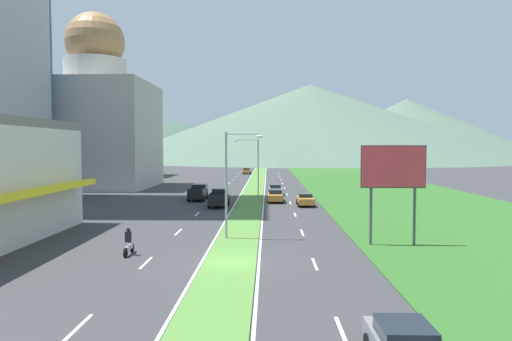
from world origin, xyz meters
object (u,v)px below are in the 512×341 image
car_5 (305,199)px  street_lamp_mid (255,162)px  pickup_truck_1 (198,192)px  car_1 (275,190)px  motorcycle_rider (129,244)px  billboard_roadside (393,172)px  car_3 (247,171)px  car_4 (275,196)px  pickup_truck_0 (219,198)px  street_lamp_near (231,177)px

car_5 → street_lamp_mid: bearing=-151.1°
pickup_truck_1 → car_5: bearing=-112.7°
car_1 → motorcycle_rider: size_ratio=2.11×
billboard_roadside → pickup_truck_1: 33.18m
car_3 → pickup_truck_1: 57.79m
car_4 → car_5: car_4 is taller
pickup_truck_1 → street_lamp_mid: bearing=-52.0°
street_lamp_mid → billboard_roadside: 34.92m
billboard_roadside → pickup_truck_0: 26.05m
car_3 → car_5: (9.92, -63.38, -0.03)m
car_5 → pickup_truck_0: size_ratio=0.82×
street_lamp_near → car_3: (-2.64, 83.11, -3.96)m
street_lamp_near → billboard_roadside: bearing=-10.0°
street_lamp_near → car_4: bearing=80.9°
car_5 → motorcycle_rider: bearing=-28.3°
car_4 → car_5: bearing=43.6°
billboard_roadside → pickup_truck_1: bearing=123.3°
car_4 → pickup_truck_1: size_ratio=0.87×
street_lamp_mid → car_3: (-3.60, 51.95, -4.04)m
billboard_roadside → motorcycle_rider: size_ratio=3.57×
car_3 → street_lamp_mid: bearing=-176.0°
car_3 → car_4: (6.41, -59.70, 0.01)m
car_1 → car_3: car_1 is taller
pickup_truck_1 → car_4: bearing=-101.3°
street_lamp_near → billboard_roadside: street_lamp_near is taller
street_lamp_mid → billboard_roadside: size_ratio=1.14×
billboard_roadside → car_1: billboard_roadside is taller
car_1 → car_4: size_ratio=0.89×
street_lamp_near → car_4: size_ratio=1.73×
street_lamp_mid → motorcycle_rider: bearing=-101.1°
car_4 → motorcycle_rider: bearing=-19.2°
billboard_roadside → car_1: bearing=103.0°
billboard_roadside → motorcycle_rider: billboard_roadside is taller
car_5 → pickup_truck_0: 10.23m
car_4 → pickup_truck_0: size_ratio=0.87×
pickup_truck_1 → motorcycle_rider: (0.14, -30.74, -0.24)m
car_1 → car_4: bearing=-1.0°
street_lamp_mid → pickup_truck_0: street_lamp_mid is taller
billboard_roadside → car_3: 86.49m
pickup_truck_0 → motorcycle_rider: size_ratio=2.70×
street_lamp_near → car_5: size_ratio=1.84×
street_lamp_near → pickup_truck_1: 26.50m
car_5 → billboard_roadside: bearing=11.4°
car_3 → car_1: bearing=-172.7°
car_4 → pickup_truck_0: 7.98m
pickup_truck_0 → pickup_truck_1: same height
car_1 → car_3: 51.80m
street_lamp_mid → car_3: bearing=94.0°
car_3 → car_4: size_ratio=1.01×
car_3 → motorcycle_rider: size_ratio=2.38×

